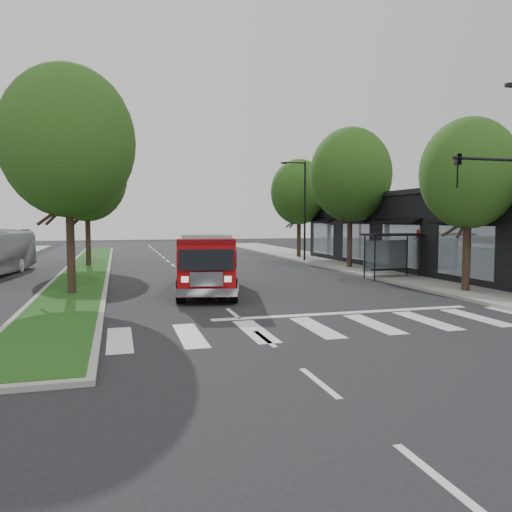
% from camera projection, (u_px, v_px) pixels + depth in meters
% --- Properties ---
extents(ground, '(140.00, 140.00, 0.00)m').
position_uv_depth(ground, '(233.00, 314.00, 18.09)').
color(ground, black).
rests_on(ground, ground).
extents(sidewalk_right, '(5.00, 80.00, 0.15)m').
position_uv_depth(sidewalk_right, '(393.00, 273.00, 31.05)').
color(sidewalk_right, gray).
rests_on(sidewalk_right, ground).
extents(median, '(3.00, 50.00, 0.15)m').
position_uv_depth(median, '(87.00, 269.00, 33.77)').
color(median, gray).
rests_on(median, ground).
extents(storefront_row, '(8.00, 30.00, 5.00)m').
position_uv_depth(storefront_row, '(455.00, 234.00, 32.08)').
color(storefront_row, black).
rests_on(storefront_row, ground).
extents(bus_shelter, '(3.20, 1.60, 2.61)m').
position_uv_depth(bus_shelter, '(390.00, 243.00, 28.78)').
color(bus_shelter, black).
rests_on(bus_shelter, ground).
extents(tree_right_near, '(4.40, 4.40, 8.05)m').
position_uv_depth(tree_right_near, '(469.00, 174.00, 22.70)').
color(tree_right_near, black).
rests_on(tree_right_near, ground).
extents(tree_right_mid, '(5.60, 5.60, 9.72)m').
position_uv_depth(tree_right_mid, '(350.00, 175.00, 34.16)').
color(tree_right_mid, black).
rests_on(tree_right_mid, ground).
extents(tree_right_far, '(5.00, 5.00, 8.73)m').
position_uv_depth(tree_right_far, '(299.00, 192.00, 43.81)').
color(tree_right_far, black).
rests_on(tree_right_far, ground).
extents(tree_median_near, '(5.80, 5.80, 10.16)m').
position_uv_depth(tree_median_near, '(68.00, 142.00, 21.75)').
color(tree_median_near, black).
rests_on(tree_median_near, ground).
extents(tree_median_far, '(5.60, 5.60, 9.72)m').
position_uv_depth(tree_median_far, '(87.00, 176.00, 35.23)').
color(tree_median_far, black).
rests_on(tree_median_far, ground).
extents(streetlight_right_far, '(2.11, 0.20, 8.00)m').
position_uv_depth(streetlight_right_far, '(303.00, 206.00, 39.76)').
color(streetlight_right_far, black).
rests_on(streetlight_right_far, ground).
extents(fire_engine, '(4.00, 8.38, 2.79)m').
position_uv_depth(fire_engine, '(209.00, 264.00, 23.38)').
color(fire_engine, '#650507').
rests_on(fire_engine, ground).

